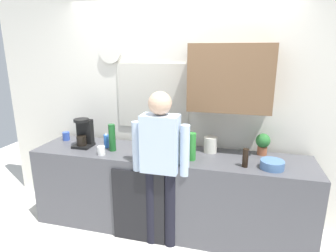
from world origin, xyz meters
TOP-DOWN VIEW (x-y plane):
  - ground_plane at (0.00, 0.00)m, footprint 8.00×8.00m
  - kitchen_counter at (0.00, 0.30)m, footprint 2.99×0.64m
  - dishwasher_panel at (-0.23, -0.03)m, footprint 0.56×0.02m
  - back_wall_assembly at (0.07, 0.70)m, footprint 4.59×0.42m
  - coffee_maker at (-1.00, 0.30)m, footprint 0.20×0.20m
  - bottle_green_wine at (-0.62, 0.24)m, footprint 0.07×0.07m
  - bottle_dark_sauce at (0.79, 0.15)m, footprint 0.06×0.06m
  - bottle_olive_oil at (-0.19, 0.53)m, footprint 0.06×0.06m
  - bottle_red_vinegar at (0.16, 0.16)m, footprint 0.06×0.06m
  - bottle_clear_soda at (0.27, 0.20)m, footprint 0.09×0.09m
  - bottle_amber_beer at (-0.16, 0.30)m, footprint 0.06×0.06m
  - cup_white_mug at (-0.68, 0.09)m, footprint 0.08×0.08m
  - cup_blue_mug at (-1.33, 0.44)m, footprint 0.08×0.08m
  - mixing_bowl at (1.04, 0.17)m, footprint 0.22×0.22m
  - potted_plant at (0.97, 0.53)m, footprint 0.15×0.15m
  - dish_soap at (-0.73, 0.32)m, footprint 0.06×0.06m
  - storage_canister at (0.43, 0.46)m, footprint 0.14×0.14m
  - person_at_sink at (0.00, 0.00)m, footprint 0.57×0.22m

SIDE VIEW (x-z plane):
  - ground_plane at x=0.00m, z-range 0.00..0.00m
  - dishwasher_panel at x=-0.23m, z-range 0.00..0.80m
  - kitchen_counter at x=0.00m, z-range 0.00..0.89m
  - mixing_bowl at x=1.04m, z-range 0.89..0.97m
  - cup_white_mug at x=-0.68m, z-range 0.89..0.98m
  - cup_blue_mug at x=-1.33m, z-range 0.89..0.99m
  - person_at_sink at x=0.00m, z-range 0.15..1.75m
  - dish_soap at x=-0.73m, z-range 0.87..1.05m
  - storage_canister at x=0.43m, z-range 0.89..1.06m
  - bottle_dark_sauce at x=0.79m, z-range 0.89..1.07m
  - bottle_red_vinegar at x=0.16m, z-range 0.89..1.11m
  - bottle_amber_beer at x=-0.16m, z-range 0.89..1.12m
  - bottle_olive_oil at x=-0.19m, z-range 0.89..1.14m
  - potted_plant at x=0.97m, z-range 0.90..1.13m
  - bottle_clear_soda at x=0.27m, z-range 0.89..1.17m
  - coffee_maker at x=-1.00m, z-range 0.87..1.20m
  - bottle_green_wine at x=-0.62m, z-range 0.89..1.19m
  - back_wall_assembly at x=0.07m, z-range 0.05..2.65m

